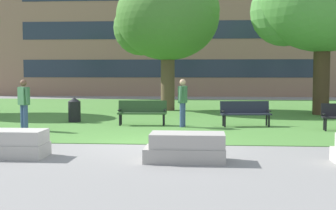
% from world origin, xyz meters
% --- Properties ---
extents(ground_plane, '(140.00, 140.00, 0.00)m').
position_xyz_m(ground_plane, '(0.00, 0.00, 0.00)').
color(ground_plane, gray).
extents(grass_lawn, '(40.00, 20.00, 0.02)m').
position_xyz_m(grass_lawn, '(0.00, 10.00, 0.01)').
color(grass_lawn, '#4C8438').
rests_on(grass_lawn, ground).
extents(concrete_block_center, '(1.80, 0.90, 0.64)m').
position_xyz_m(concrete_block_center, '(-3.10, -2.06, 0.31)').
color(concrete_block_center, '#B2ADA3').
rests_on(concrete_block_center, ground).
extents(concrete_block_left, '(1.80, 0.90, 0.64)m').
position_xyz_m(concrete_block_left, '(1.09, -2.27, 0.31)').
color(concrete_block_left, '#9E9991').
rests_on(concrete_block_left, ground).
extents(park_bench_near_right, '(1.82, 0.60, 0.90)m').
position_xyz_m(park_bench_near_right, '(-0.80, 4.47, 0.54)').
color(park_bench_near_right, '#284723').
rests_on(park_bench_near_right, grass_lawn).
extents(park_bench_far_right, '(1.86, 0.78, 0.90)m').
position_xyz_m(park_bench_far_right, '(2.98, 4.42, 0.54)').
color(park_bench_far_right, '#1E232D').
rests_on(park_bench_far_right, grass_lawn).
extents(tree_near_left, '(5.43, 5.17, 6.93)m').
position_xyz_m(tree_near_left, '(-0.43, 11.01, 4.67)').
color(tree_near_left, brown).
rests_on(tree_near_left, grass_lawn).
extents(trash_bin, '(0.49, 0.49, 0.96)m').
position_xyz_m(trash_bin, '(-3.59, 5.30, 0.50)').
color(trash_bin, black).
rests_on(trash_bin, grass_lawn).
extents(person_bystander_near_lawn, '(0.33, 0.88, 1.71)m').
position_xyz_m(person_bystander_near_lawn, '(0.72, 4.02, 0.98)').
color(person_bystander_near_lawn, '#384C7A').
rests_on(person_bystander_near_lawn, grass_lawn).
extents(person_bystander_far_lawn, '(0.62, 0.64, 1.71)m').
position_xyz_m(person_bystander_far_lawn, '(-4.58, 2.65, 0.98)').
color(person_bystander_far_lawn, '#384C7A').
rests_on(person_bystander_far_lawn, grass_lawn).
extents(building_facade_distant, '(31.54, 1.03, 13.08)m').
position_xyz_m(building_facade_distant, '(-1.17, 24.50, 6.53)').
color(building_facade_distant, '#8E6B56').
rests_on(building_facade_distant, ground).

